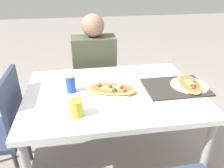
# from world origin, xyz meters

# --- Properties ---
(ground_plane) EXTENTS (14.00, 14.00, 0.00)m
(ground_plane) POSITION_xyz_m (0.00, 0.00, 0.00)
(ground_plane) COLOR gray
(dining_table) EXTENTS (1.26, 0.89, 0.74)m
(dining_table) POSITION_xyz_m (0.00, 0.00, 0.67)
(dining_table) COLOR white
(dining_table) RESTS_ON ground_plane
(chair_far_seated) EXTENTS (0.40, 0.40, 0.92)m
(chair_far_seated) POSITION_xyz_m (-0.08, 0.78, 0.52)
(chair_far_seated) COLOR #2D3851
(chair_far_seated) RESTS_ON ground_plane
(chair_side_left) EXTENTS (0.40, 0.40, 0.92)m
(chair_side_left) POSITION_xyz_m (-0.82, -0.00, 0.52)
(chair_side_left) COLOR #2D3851
(chair_side_left) RESTS_ON ground_plane
(person_seated) EXTENTS (0.42, 0.25, 1.18)m
(person_seated) POSITION_xyz_m (-0.08, 0.66, 0.70)
(person_seated) COLOR #2D2D38
(person_seated) RESTS_ON ground_plane
(pizza_main) EXTENTS (0.40, 0.29, 0.06)m
(pizza_main) POSITION_xyz_m (-0.01, -0.01, 0.76)
(pizza_main) COLOR white
(pizza_main) RESTS_ON dining_table
(soda_can) EXTENTS (0.07, 0.07, 0.12)m
(soda_can) POSITION_xyz_m (-0.30, 0.04, 0.81)
(soda_can) COLOR #1E47B2
(soda_can) RESTS_ON dining_table
(drink_glass) EXTENTS (0.08, 0.08, 0.11)m
(drink_glass) POSITION_xyz_m (-0.26, -0.26, 0.80)
(drink_glass) COLOR gold
(drink_glass) RESTS_ON dining_table
(serving_tray) EXTENTS (0.46, 0.34, 0.01)m
(serving_tray) POSITION_xyz_m (0.47, -0.02, 0.75)
(serving_tray) COLOR #332D28
(serving_tray) RESTS_ON dining_table
(pizza_second) EXTENTS (0.28, 0.35, 0.05)m
(pizza_second) POSITION_xyz_m (0.58, -0.02, 0.76)
(pizza_second) COLOR white
(pizza_second) RESTS_ON dining_table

